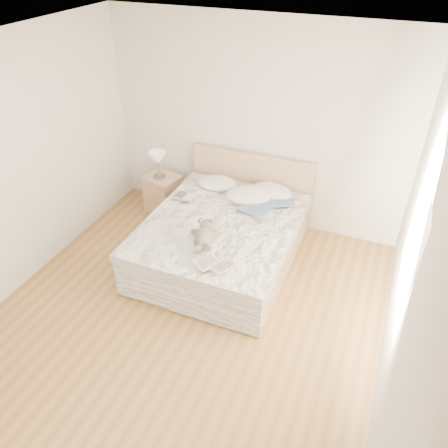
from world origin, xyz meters
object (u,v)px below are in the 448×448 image
Objects in this scene: table_lamp at (158,160)px; photo_book at (186,197)px; nightstand at (163,194)px; childrens_book at (215,265)px; teddy_bear at (204,242)px; bed at (224,238)px.

table_lamp is 1.36× the size of photo_book.
childrens_book is (1.49, -1.55, 0.35)m from nightstand.
childrens_book is (0.88, -1.09, 0.00)m from photo_book.
table_lamp is 1.78m from teddy_bear.
nightstand is 2.01× the size of photo_book.
nightstand is 2.18m from childrens_book.
childrens_book is at bearing -73.11° from bed.
table_lamp is at bearing 152.09° from bed.
nightstand is 1.53× the size of childrens_book.
table_lamp is 2.16m from childrens_book.
bed is at bearing 133.05° from childrens_book.
table_lamp is at bearing -134.39° from nightstand.
teddy_bear is at bearing -44.72° from table_lamp.
nightstand is 1.48× the size of teddy_bear.
bed is 5.86× the size of childrens_book.
childrens_book is at bearing -50.18° from photo_book.
bed is at bearing -29.31° from nightstand.
bed is at bearing -19.20° from photo_book.
nightstand is 1.81m from teddy_bear.
table_lamp reaches higher than childrens_book.
photo_book is at bearing 159.86° from bed.
nightstand is at bearing 45.61° from table_lamp.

